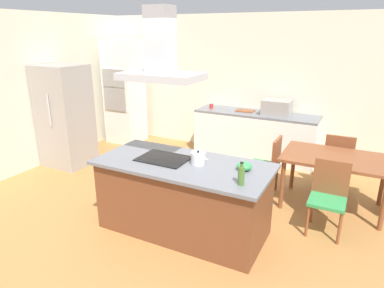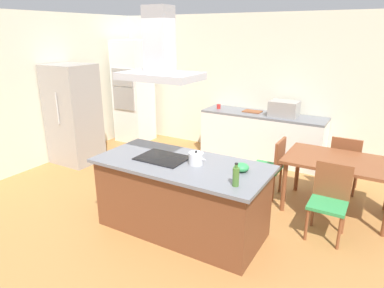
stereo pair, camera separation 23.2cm
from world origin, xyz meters
TOP-DOWN VIEW (x-y plane):
  - ground at (0.00, 1.50)m, footprint 16.00×16.00m
  - wall_back at (0.00, 3.25)m, footprint 7.20×0.10m
  - wall_left at (-3.45, 1.00)m, footprint 0.10×8.80m
  - kitchen_island at (0.00, 0.00)m, footprint 2.08×0.97m
  - cooktop at (-0.27, 0.00)m, footprint 0.60×0.44m
  - tea_kettle at (0.18, 0.04)m, footprint 0.22×0.17m
  - olive_oil_bottle at (0.81, -0.26)m, footprint 0.07×0.07m
  - mixing_bowl at (0.71, 0.11)m, footprint 0.17×0.17m
  - back_counter at (0.01, 2.88)m, footprint 2.31×0.62m
  - countertop_microwave at (0.39, 2.88)m, footprint 0.50×0.38m
  - coffee_mug_red at (-0.91, 2.86)m, footprint 0.08×0.08m
  - cutting_board at (-0.22, 2.93)m, footprint 0.34×0.24m
  - wall_oven_stack at (-2.90, 2.65)m, footprint 0.70×0.66m
  - refrigerator at (-2.98, 1.02)m, footprint 0.80×0.73m
  - dining_table at (1.57, 1.48)m, footprint 1.40×0.90m
  - chair_facing_island at (1.57, 0.81)m, footprint 0.42×0.42m
  - chair_facing_back_wall at (1.57, 2.14)m, footprint 0.42×0.42m
  - chair_at_left_end at (0.66, 1.48)m, footprint 0.42×0.42m
  - range_hood at (-0.27, 0.00)m, footprint 0.90×0.55m

SIDE VIEW (x-z plane):
  - ground at x=0.00m, z-range 0.00..0.00m
  - back_counter at x=0.01m, z-range 0.00..0.90m
  - kitchen_island at x=0.00m, z-range 0.00..0.90m
  - chair_facing_island at x=1.57m, z-range 0.06..0.95m
  - chair_facing_back_wall at x=1.57m, z-range 0.06..0.95m
  - chair_at_left_end at x=0.66m, z-range 0.06..0.95m
  - dining_table at x=1.57m, z-range 0.29..1.04m
  - cooktop at x=-0.27m, z-range 0.90..0.91m
  - cutting_board at x=-0.22m, z-range 0.90..0.92m
  - refrigerator at x=-2.98m, z-range 0.00..1.82m
  - coffee_mug_red at x=-0.91m, z-range 0.90..0.99m
  - mixing_bowl at x=0.71m, z-range 0.90..0.99m
  - tea_kettle at x=0.18m, z-range 0.89..1.06m
  - olive_oil_bottle at x=0.81m, z-range 0.88..1.12m
  - countertop_microwave at x=0.39m, z-range 0.90..1.18m
  - wall_oven_stack at x=-2.90m, z-range 0.00..2.20m
  - wall_back at x=0.00m, z-range 0.00..2.70m
  - wall_left at x=-3.45m, z-range 0.00..2.70m
  - range_hood at x=-0.27m, z-range 1.71..2.49m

